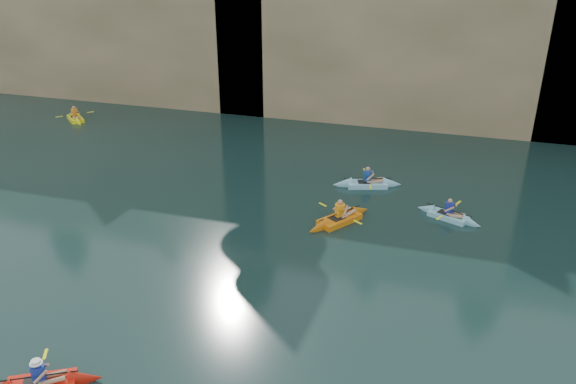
# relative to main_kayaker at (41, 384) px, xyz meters

# --- Properties ---
(ground) EXTENTS (160.00, 160.00, 0.00)m
(ground) POSITION_rel_main_kayaker_xyz_m (4.60, 2.67, -0.15)
(ground) COLOR black
(ground) RESTS_ON ground
(cliff) EXTENTS (70.00, 16.00, 12.00)m
(cliff) POSITION_rel_main_kayaker_xyz_m (4.60, 32.67, 5.85)
(cliff) COLOR tan
(cliff) RESTS_ON ground
(cliff_slab_west) EXTENTS (26.00, 2.40, 10.56)m
(cliff_slab_west) POSITION_rel_main_kayaker_xyz_m (-15.40, 25.27, 5.13)
(cliff_slab_west) COLOR tan
(cliff_slab_west) RESTS_ON ground
(cliff_slab_center) EXTENTS (24.00, 2.40, 11.40)m
(cliff_slab_center) POSITION_rel_main_kayaker_xyz_m (6.60, 25.27, 5.55)
(cliff_slab_center) COLOR tan
(cliff_slab_center) RESTS_ON ground
(sea_cave_west) EXTENTS (4.50, 1.00, 4.00)m
(sea_cave_west) POSITION_rel_main_kayaker_xyz_m (-13.40, 24.62, 1.85)
(sea_cave_west) COLOR black
(sea_cave_west) RESTS_ON ground
(sea_cave_center) EXTENTS (3.50, 1.00, 3.20)m
(sea_cave_center) POSITION_rel_main_kayaker_xyz_m (0.60, 24.62, 1.45)
(sea_cave_center) COLOR black
(sea_cave_center) RESTS_ON ground
(sea_cave_east) EXTENTS (5.00, 1.00, 4.50)m
(sea_cave_east) POSITION_rel_main_kayaker_xyz_m (14.60, 24.62, 2.10)
(sea_cave_east) COLOR black
(sea_cave_east) RESTS_ON ground
(main_kayaker) EXTENTS (3.00, 2.07, 1.12)m
(main_kayaker) POSITION_rel_main_kayaker_xyz_m (0.00, 0.00, 0.00)
(main_kayaker) COLOR red
(main_kayaker) RESTS_ON ground
(kayaker_orange) EXTENTS (2.47, 3.14, 1.25)m
(kayaker_orange) POSITION_rel_main_kayaker_xyz_m (5.35, 11.24, 0.00)
(kayaker_orange) COLOR orange
(kayaker_orange) RESTS_ON ground
(kayaker_ltblue_near) EXTENTS (2.84, 2.06, 1.10)m
(kayaker_ltblue_near) POSITION_rel_main_kayaker_xyz_m (9.55, 12.89, -0.01)
(kayaker_ltblue_near) COLOR #83C5DB
(kayaker_ltblue_near) RESTS_ON ground
(kayaker_yellow) EXTENTS (2.61, 2.43, 1.17)m
(kayaker_yellow) POSITION_rel_main_kayaker_xyz_m (-13.49, 19.95, -0.00)
(kayaker_yellow) COLOR #FFF515
(kayaker_yellow) RESTS_ON ground
(kayaker_ltblue_mid) EXTENTS (3.26, 2.30, 1.21)m
(kayaker_ltblue_mid) POSITION_rel_main_kayaker_xyz_m (5.81, 15.13, -0.00)
(kayaker_ltblue_mid) COLOR #8DD2EC
(kayaker_ltblue_mid) RESTS_ON ground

